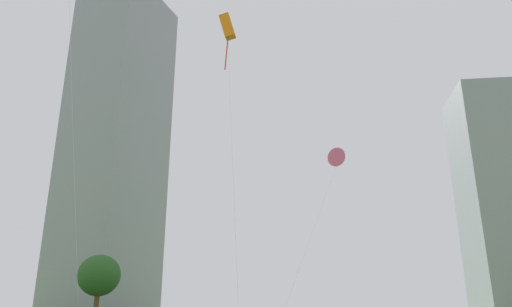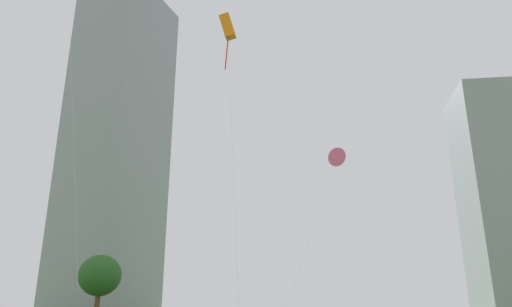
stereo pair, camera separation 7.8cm
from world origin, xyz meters
The scene contains 5 objects.
kite_flying_2 centered at (5.24, 33.10, 17.68)m, with size 7.94×4.59×18.73m.
kite_flying_3 centered at (-3.92, 19.28, 25.70)m, with size 1.43×10.65×26.99m.
park_tree_1 centered at (-23.66, 39.38, 6.50)m, with size 5.03×5.03×8.98m.
distant_highrise_0 centered at (42.57, 102.65, 27.66)m, with size 15.09×17.51×55.32m, color gray.
distant_highrise_1 centered at (-55.21, 104.61, 47.85)m, with size 19.17×25.60×95.71m, color gray.
Camera 1 is at (4.47, -16.52, 1.69)m, focal length 34.24 mm.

